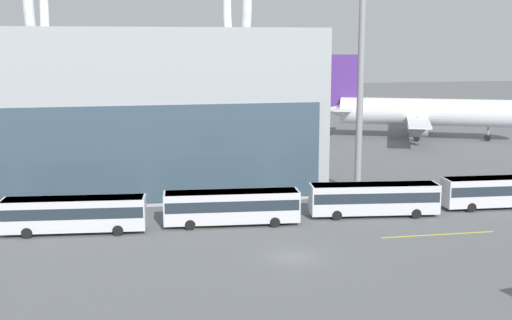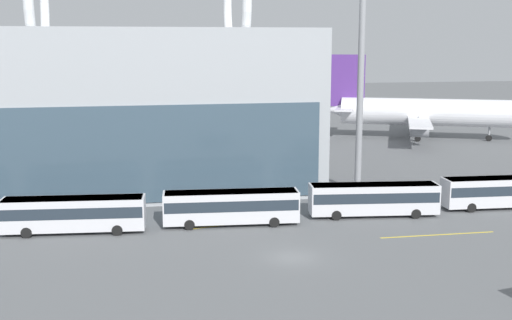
{
  "view_description": "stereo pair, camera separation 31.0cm",
  "coord_description": "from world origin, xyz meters",
  "px_view_note": "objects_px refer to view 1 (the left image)",
  "views": [
    {
      "loc": [
        -13.2,
        -49.16,
        17.54
      ],
      "look_at": [
        1.6,
        23.1,
        4.0
      ],
      "focal_mm": 45.0,
      "sensor_mm": 36.0,
      "label": 1
    },
    {
      "loc": [
        -12.89,
        -49.22,
        17.54
      ],
      "look_at": [
        1.6,
        23.1,
        4.0
      ],
      "focal_mm": 45.0,
      "sensor_mm": 36.0,
      "label": 2
    }
  ],
  "objects_px": {
    "airliner_at_gate_far": "(139,126)",
    "airliner_parked_remote": "(421,112)",
    "shuttle_bus_2": "(232,205)",
    "floodlight_mast": "(361,58)",
    "shuttle_bus_1": "(74,213)",
    "shuttle_bus_4": "(503,190)",
    "shuttle_bus_3": "(374,197)"
  },
  "relations": [
    {
      "from": "shuttle_bus_2",
      "to": "floodlight_mast",
      "type": "xyz_separation_m",
      "value": [
        16.95,
        10.83,
        13.8
      ]
    },
    {
      "from": "shuttle_bus_3",
      "to": "airliner_at_gate_far",
      "type": "bearing_deg",
      "value": 132.0
    },
    {
      "from": "airliner_at_gate_far",
      "to": "shuttle_bus_1",
      "type": "bearing_deg",
      "value": -1.53
    },
    {
      "from": "shuttle_bus_4",
      "to": "shuttle_bus_2",
      "type": "bearing_deg",
      "value": -175.04
    },
    {
      "from": "shuttle_bus_4",
      "to": "floodlight_mast",
      "type": "relative_size",
      "value": 0.49
    },
    {
      "from": "airliner_at_gate_far",
      "to": "shuttle_bus_4",
      "type": "xyz_separation_m",
      "value": [
        37.48,
        -32.14,
        -3.8
      ]
    },
    {
      "from": "airliner_at_gate_far",
      "to": "floodlight_mast",
      "type": "relative_size",
      "value": 1.6
    },
    {
      "from": "shuttle_bus_1",
      "to": "shuttle_bus_2",
      "type": "height_order",
      "value": "same"
    },
    {
      "from": "airliner_parked_remote",
      "to": "shuttle_bus_1",
      "type": "xyz_separation_m",
      "value": [
        -58.24,
        -48.8,
        -3.07
      ]
    },
    {
      "from": "shuttle_bus_1",
      "to": "shuttle_bus_4",
      "type": "relative_size",
      "value": 1.0
    },
    {
      "from": "shuttle_bus_1",
      "to": "shuttle_bus_4",
      "type": "distance_m",
      "value": 44.38
    },
    {
      "from": "shuttle_bus_4",
      "to": "airliner_parked_remote",
      "type": "bearing_deg",
      "value": 77.65
    },
    {
      "from": "airliner_at_gate_far",
      "to": "shuttle_bus_1",
      "type": "xyz_separation_m",
      "value": [
        -6.9,
        -32.55,
        -3.8
      ]
    },
    {
      "from": "floodlight_mast",
      "to": "shuttle_bus_2",
      "type": "bearing_deg",
      "value": -147.43
    },
    {
      "from": "airliner_at_gate_far",
      "to": "airliner_parked_remote",
      "type": "xyz_separation_m",
      "value": [
        51.34,
        16.25,
        -0.73
      ]
    },
    {
      "from": "airliner_parked_remote",
      "to": "shuttle_bus_4",
      "type": "distance_m",
      "value": 50.43
    },
    {
      "from": "shuttle_bus_3",
      "to": "shuttle_bus_4",
      "type": "distance_m",
      "value": 14.8
    },
    {
      "from": "shuttle_bus_1",
      "to": "shuttle_bus_2",
      "type": "relative_size",
      "value": 1.0
    },
    {
      "from": "shuttle_bus_1",
      "to": "shuttle_bus_3",
      "type": "distance_m",
      "value": 29.58
    },
    {
      "from": "shuttle_bus_2",
      "to": "floodlight_mast",
      "type": "relative_size",
      "value": 0.49
    },
    {
      "from": "shuttle_bus_4",
      "to": "floodlight_mast",
      "type": "xyz_separation_m",
      "value": [
        -12.63,
        10.14,
        13.8
      ]
    },
    {
      "from": "airliner_at_gate_far",
      "to": "shuttle_bus_4",
      "type": "relative_size",
      "value": 3.3
    },
    {
      "from": "shuttle_bus_2",
      "to": "airliner_parked_remote",
      "type": "bearing_deg",
      "value": 53.42
    },
    {
      "from": "airliner_parked_remote",
      "to": "shuttle_bus_4",
      "type": "height_order",
      "value": "airliner_parked_remote"
    },
    {
      "from": "airliner_parked_remote",
      "to": "shuttle_bus_2",
      "type": "relative_size",
      "value": 2.68
    },
    {
      "from": "airliner_at_gate_far",
      "to": "shuttle_bus_1",
      "type": "distance_m",
      "value": 33.49
    },
    {
      "from": "airliner_parked_remote",
      "to": "shuttle_bus_2",
      "type": "height_order",
      "value": "airliner_parked_remote"
    },
    {
      "from": "shuttle_bus_3",
      "to": "shuttle_bus_4",
      "type": "bearing_deg",
      "value": 8.49
    },
    {
      "from": "airliner_at_gate_far",
      "to": "shuttle_bus_2",
      "type": "height_order",
      "value": "airliner_at_gate_far"
    },
    {
      "from": "airliner_parked_remote",
      "to": "floodlight_mast",
      "type": "distance_m",
      "value": 47.75
    },
    {
      "from": "shuttle_bus_1",
      "to": "shuttle_bus_3",
      "type": "relative_size",
      "value": 1.0
    },
    {
      "from": "airliner_at_gate_far",
      "to": "airliner_parked_remote",
      "type": "relative_size",
      "value": 1.22
    }
  ]
}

